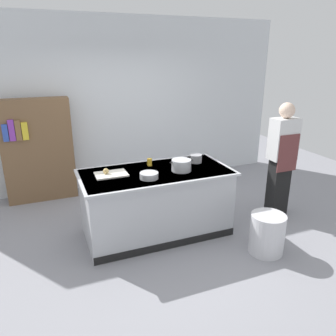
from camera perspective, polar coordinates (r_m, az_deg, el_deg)
name	(u,v)px	position (r m, az deg, el deg)	size (l,w,h in m)	color
ground_plane	(157,232)	(4.65, -1.97, -11.09)	(10.00, 10.00, 0.00)	gray
back_wall	(116,104)	(6.09, -9.06, 10.99)	(6.40, 0.12, 3.00)	silver
counter_island	(156,202)	(4.43, -2.04, -5.89)	(1.98, 0.98, 0.90)	#B7BABF
cutting_board	(111,174)	(4.19, -9.90, -1.09)	(0.40, 0.28, 0.02)	silver
onion	(106,171)	(4.18, -10.79, -0.54)	(0.07, 0.07, 0.07)	tan
stock_pot	(181,165)	(4.27, 2.34, 0.49)	(0.32, 0.26, 0.15)	#B7BABF
sauce_pan	(196,159)	(4.62, 4.88, 1.66)	(0.23, 0.17, 0.11)	#99999E
mixing_bowl	(149,176)	(4.02, -3.33, -1.32)	(0.23, 0.23, 0.08)	#B7BABF
juice_cup	(150,162)	(4.48, -3.23, 1.05)	(0.07, 0.07, 0.10)	yellow
trash_bin	(267,234)	(4.28, 16.89, -10.91)	(0.43, 0.43, 0.51)	silver
person_chef	(282,158)	(5.05, 19.21, 1.64)	(0.38, 0.25, 1.72)	black
bookshelf	(38,151)	(5.78, -21.72, 2.83)	(1.10, 0.31, 1.70)	brown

